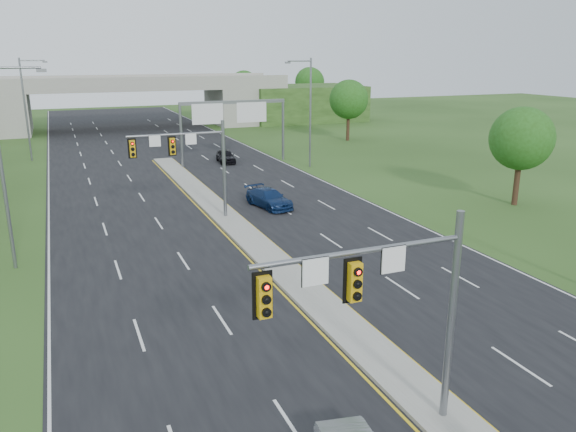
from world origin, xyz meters
The scene contains 17 objects.
ground centered at (0.00, 0.00, 0.00)m, with size 240.00×240.00×0.00m, color #254117.
road centered at (0.00, 35.00, 0.01)m, with size 24.00×160.00×0.02m, color black.
median centered at (0.00, 23.00, 0.10)m, with size 2.00×54.00×0.16m, color gray.
lane_markings centered at (-0.60, 28.91, 0.02)m, with size 23.72×160.00×0.01m.
signal_mast_near centered at (-2.26, -0.07, 4.73)m, with size 6.62×0.60×7.00m.
signal_mast_far centered at (-2.26, 24.93, 4.73)m, with size 6.62×0.60×7.00m.
sign_gantry centered at (6.68, 44.92, 5.24)m, with size 11.58×0.44×6.67m.
overpass centered at (0.00, 80.00, 3.55)m, with size 80.00×14.00×8.10m.
lightpole_l_mid centered at (-13.30, 20.00, 6.10)m, with size 2.85×0.25×11.00m.
lightpole_l_far centered at (-13.30, 55.00, 6.10)m, with size 2.85×0.25×11.00m.
lightpole_r_far centered at (13.30, 40.00, 6.10)m, with size 2.85×0.25×11.00m.
tree_r_near centered at (22.00, 20.00, 5.18)m, with size 4.80×4.80×7.60m.
tree_r_mid centered at (26.00, 55.00, 5.51)m, with size 5.20×5.20×8.12m.
tree_back_c centered at (24.00, 94.00, 5.51)m, with size 5.60×5.60×8.32m.
tree_back_d centered at (38.00, 94.00, 5.84)m, with size 6.00×6.00×8.85m.
car_far_b centered at (3.94, 26.61, 0.72)m, with size 1.95×4.80×1.39m, color #0C204A.
car_far_c centered at (6.06, 45.72, 0.71)m, with size 1.64×4.07×1.39m, color black.
Camera 1 is at (-10.58, -12.55, 11.37)m, focal length 35.00 mm.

